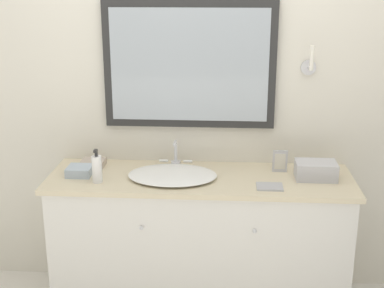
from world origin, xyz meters
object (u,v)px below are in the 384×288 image
sink_basin (173,174)px  appliance_box (316,170)px  soap_bottle (97,169)px  picture_frame (280,161)px

sink_basin → appliance_box: bearing=2.4°
soap_bottle → appliance_box: soap_bottle is taller
soap_bottle → picture_frame: bearing=12.7°
sink_basin → appliance_box: sink_basin is taller
appliance_box → soap_bottle: bearing=-173.8°
soap_bottle → picture_frame: size_ratio=1.47×
sink_basin → picture_frame: (0.63, 0.13, 0.05)m
picture_frame → appliance_box: bearing=-26.9°
sink_basin → appliance_box: 0.83m
appliance_box → sink_basin: bearing=-177.6°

